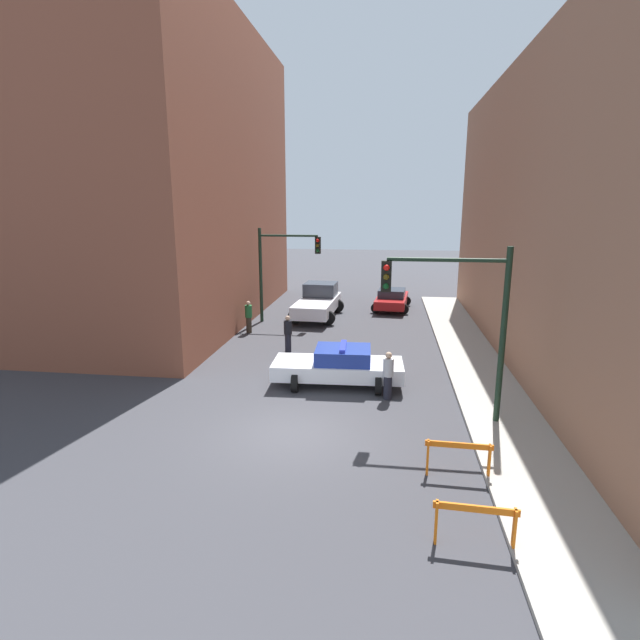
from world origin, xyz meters
TOP-DOWN VIEW (x-y plane):
  - ground_plane at (0.00, 0.00)m, footprint 120.00×120.00m
  - sidewalk_right at (6.20, 0.00)m, footprint 2.40×44.00m
  - building_corner_left at (-12.00, 14.00)m, footprint 14.00×20.00m
  - traffic_light_near at (4.73, 1.42)m, footprint 3.64×0.35m
  - traffic_light_far at (-3.30, 13.67)m, footprint 3.44×0.35m
  - police_car at (0.89, 4.16)m, footprint 4.77×2.48m
  - white_truck at (-1.41, 15.22)m, footprint 2.83×5.50m
  - parked_car_near at (2.88, 17.96)m, footprint 2.53×4.44m
  - pedestrian_crossing at (-1.76, 7.99)m, footprint 0.38×0.38m
  - pedestrian_corner at (-4.42, 11.07)m, footprint 0.45×0.45m
  - pedestrian_sidewalk at (2.66, 3.00)m, footprint 0.38×0.38m
  - barrier_front at (4.32, -4.37)m, footprint 1.60×0.24m
  - barrier_mid at (4.35, -1.79)m, footprint 1.60×0.21m

SIDE VIEW (x-z plane):
  - ground_plane at x=0.00m, z-range 0.00..0.00m
  - sidewalk_right at x=6.20m, z-range 0.00..0.12m
  - barrier_front at x=4.32m, z-range 0.17..1.07m
  - barrier_mid at x=4.35m, z-range 0.17..1.07m
  - parked_car_near at x=2.88m, z-range 0.02..1.33m
  - police_car at x=0.89m, z-range -0.04..1.48m
  - pedestrian_crossing at x=-1.76m, z-range 0.03..1.69m
  - pedestrian_corner at x=-4.42m, z-range 0.03..1.69m
  - pedestrian_sidewalk at x=2.66m, z-range 0.03..1.69m
  - white_truck at x=-1.41m, z-range -0.04..1.86m
  - traffic_light_far at x=-3.30m, z-range 0.80..6.00m
  - traffic_light_near at x=4.73m, z-range 0.93..6.13m
  - building_corner_left at x=-12.00m, z-range 0.00..15.81m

